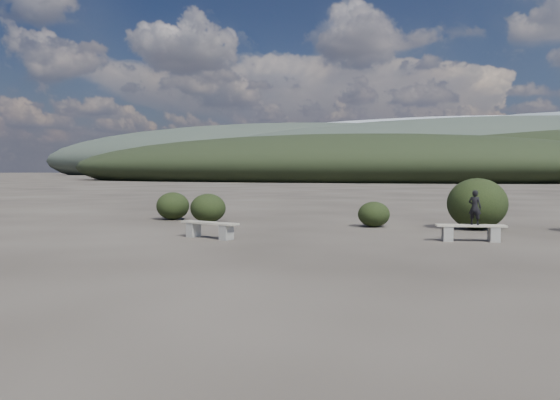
% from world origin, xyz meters
% --- Properties ---
extents(ground, '(1200.00, 1200.00, 0.00)m').
position_xyz_m(ground, '(0.00, 0.00, 0.00)').
color(ground, '#2B2621').
rests_on(ground, ground).
extents(bench_left, '(1.81, 0.77, 0.44)m').
position_xyz_m(bench_left, '(-2.84, 3.92, 0.27)').
color(bench_left, slate).
rests_on(bench_left, ground).
extents(bench_right, '(1.78, 0.77, 0.44)m').
position_xyz_m(bench_right, '(3.79, 5.70, 0.26)').
color(bench_right, slate).
rests_on(bench_right, ground).
extents(seated_person, '(0.38, 0.31, 0.90)m').
position_xyz_m(seated_person, '(3.88, 5.72, 0.89)').
color(seated_person, black).
rests_on(seated_person, bench_right).
extents(shrub_a, '(1.25, 1.25, 1.02)m').
position_xyz_m(shrub_a, '(-5.05, 7.96, 0.51)').
color(shrub_a, black).
rests_on(shrub_a, ground).
extents(shrub_c, '(1.04, 1.04, 0.83)m').
position_xyz_m(shrub_c, '(0.74, 8.49, 0.41)').
color(shrub_c, black).
rests_on(shrub_c, ground).
extents(shrub_d, '(1.83, 1.83, 1.60)m').
position_xyz_m(shrub_d, '(3.90, 8.92, 0.80)').
color(shrub_d, black).
rests_on(shrub_d, ground).
extents(shrub_f, '(1.22, 1.22, 1.03)m').
position_xyz_m(shrub_f, '(-6.83, 8.51, 0.52)').
color(shrub_f, black).
rests_on(shrub_f, ground).
extents(mountain_ridges, '(500.00, 400.00, 56.00)m').
position_xyz_m(mountain_ridges, '(-7.48, 339.06, 10.84)').
color(mountain_ridges, black).
rests_on(mountain_ridges, ground).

